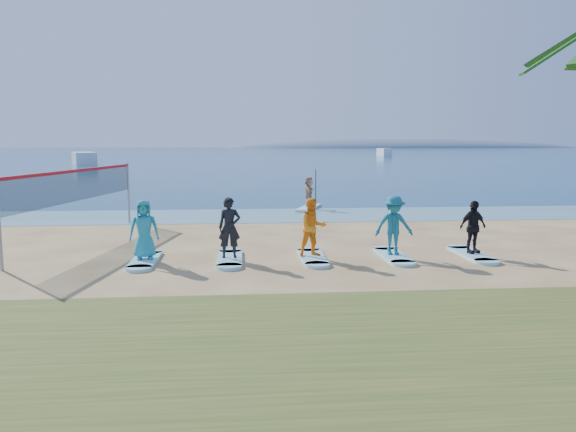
{
  "coord_description": "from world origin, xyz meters",
  "views": [
    {
      "loc": [
        -0.45,
        -15.28,
        3.41
      ],
      "look_at": [
        1.07,
        2.0,
        1.1
      ],
      "focal_mm": 35.0,
      "sensor_mm": 36.0,
      "label": 1
    }
  ],
  "objects": [
    {
      "name": "surfboard_4",
      "position": [
        6.5,
        0.71,
        0.04
      ],
      "size": [
        0.7,
        2.2,
        0.09
      ],
      "primitive_type": "cube",
      "color": "#9CDDF1",
      "rests_on": "ground"
    },
    {
      "name": "paddleboarder",
      "position": [
        3.09,
        12.87,
        0.88
      ],
      "size": [
        0.69,
        1.46,
        1.51
      ],
      "primitive_type": "imported",
      "rotation": [
        0.0,
        0.0,
        1.39
      ],
      "color": "tan",
      "rests_on": "paddleboard"
    },
    {
      "name": "student_1",
      "position": [
        -0.73,
        0.71,
        0.96
      ],
      "size": [
        0.66,
        0.45,
        1.74
      ],
      "primitive_type": "imported",
      "rotation": [
        0.0,
        0.0,
        0.05
      ],
      "color": "black",
      "rests_on": "surfboard_1"
    },
    {
      "name": "shallow_water",
      "position": [
        0.0,
        10.5,
        0.01
      ],
      "size": [
        600.0,
        600.0,
        0.0
      ],
      "primitive_type": "plane",
      "color": "teal",
      "rests_on": "ground"
    },
    {
      "name": "surfboard_2",
      "position": [
        1.68,
        0.71,
        0.04
      ],
      "size": [
        0.7,
        2.2,
        0.09
      ],
      "primitive_type": "cube",
      "color": "#9CDDF1",
      "rests_on": "ground"
    },
    {
      "name": "surfboard_1",
      "position": [
        -0.73,
        0.71,
        0.04
      ],
      "size": [
        0.7,
        2.2,
        0.09
      ],
      "primitive_type": "cube",
      "color": "#9CDDF1",
      "rests_on": "ground"
    },
    {
      "name": "ocean",
      "position": [
        0.0,
        160.0,
        0.01
      ],
      "size": [
        600.0,
        600.0,
        0.0
      ],
      "primitive_type": "plane",
      "color": "navy",
      "rests_on": "ground"
    },
    {
      "name": "surfboard_0",
      "position": [
        -3.14,
        0.71,
        0.04
      ],
      "size": [
        0.7,
        2.2,
        0.09
      ],
      "primitive_type": "cube",
      "color": "#9CDDF1",
      "rests_on": "ground"
    },
    {
      "name": "surfboard_3",
      "position": [
        4.09,
        0.71,
        0.04
      ],
      "size": [
        0.7,
        2.2,
        0.09
      ],
      "primitive_type": "cube",
      "color": "#9CDDF1",
      "rests_on": "ground"
    },
    {
      "name": "boat_offshore_b",
      "position": [
        34.07,
        116.26,
        0.0
      ],
      "size": [
        2.12,
        6.38,
        1.78
      ],
      "primitive_type": "cube",
      "rotation": [
        0.0,
        0.0,
        0.02
      ],
      "color": "silver",
      "rests_on": "ground"
    },
    {
      "name": "boat_offshore_a",
      "position": [
        -23.43,
        71.08,
        0.0
      ],
      "size": [
        5.73,
        9.46,
        1.81
      ],
      "primitive_type": "cube",
      "rotation": [
        0.0,
        0.0,
        0.34
      ],
      "color": "silver",
      "rests_on": "ground"
    },
    {
      "name": "paddleboard",
      "position": [
        3.09,
        12.87,
        0.06
      ],
      "size": [
        1.7,
        3.06,
        0.12
      ],
      "primitive_type": "cube",
      "rotation": [
        0.0,
        0.0,
        -0.35
      ],
      "color": "silver",
      "rests_on": "ground"
    },
    {
      "name": "student_3",
      "position": [
        4.09,
        0.71,
        0.96
      ],
      "size": [
        1.14,
        0.67,
        1.75
      ],
      "primitive_type": "imported",
      "rotation": [
        0.0,
        0.0,
        0.02
      ],
      "color": "#1A677E",
      "rests_on": "surfboard_3"
    },
    {
      "name": "student_0",
      "position": [
        -3.14,
        0.71,
        0.94
      ],
      "size": [
        0.89,
        0.64,
        1.69
      ],
      "primitive_type": "imported",
      "rotation": [
        0.0,
        0.0,
        0.13
      ],
      "color": "teal",
      "rests_on": "surfboard_0"
    },
    {
      "name": "student_2",
      "position": [
        1.68,
        0.71,
        0.93
      ],
      "size": [
        0.93,
        0.79,
        1.69
      ],
      "primitive_type": "imported",
      "rotation": [
        0.0,
        0.0,
        0.21
      ],
      "color": "orange",
      "rests_on": "surfboard_2"
    },
    {
      "name": "ground",
      "position": [
        0.0,
        0.0,
        0.0
      ],
      "size": [
        600.0,
        600.0,
        0.0
      ],
      "primitive_type": "plane",
      "color": "tan",
      "rests_on": "ground"
    },
    {
      "name": "volleyball_net",
      "position": [
        -5.93,
        4.37,
        1.9
      ],
      "size": [
        1.76,
        8.93,
        2.5
      ],
      "rotation": [
        0.0,
        0.0,
        -0.19
      ],
      "color": "gray",
      "rests_on": "ground"
    },
    {
      "name": "student_4",
      "position": [
        6.5,
        0.71,
        0.88
      ],
      "size": [
        1.0,
        0.65,
        1.58
      ],
      "primitive_type": "imported",
      "rotation": [
        0.0,
        0.0,
        0.32
      ],
      "color": "black",
      "rests_on": "surfboard_4"
    },
    {
      "name": "island_ridge",
      "position": [
        95.0,
        300.0,
        0.0
      ],
      "size": [
        220.0,
        56.0,
        18.0
      ],
      "primitive_type": "ellipsoid",
      "color": "slate",
      "rests_on": "ground"
    }
  ]
}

